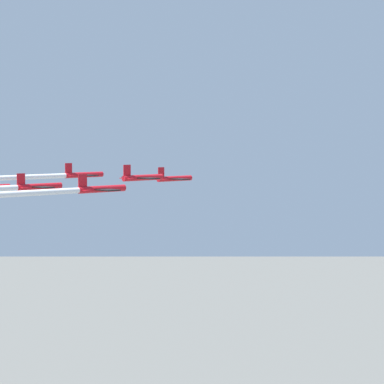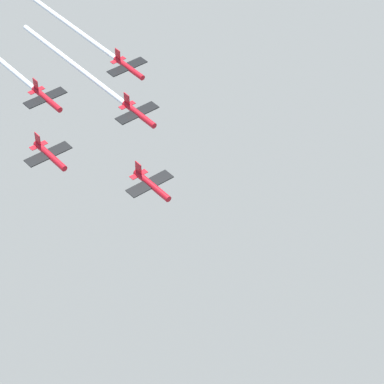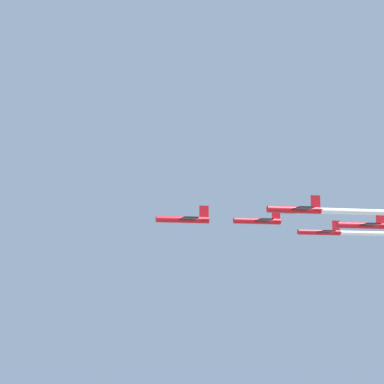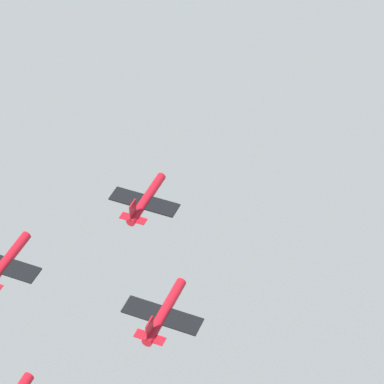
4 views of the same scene
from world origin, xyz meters
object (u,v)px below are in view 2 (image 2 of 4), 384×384
(jet_1, at_px, (138,113))
(jet_4, at_px, (46,98))
(jet_2, at_px, (49,155))
(jet_3, at_px, (128,67))
(jet_0, at_px, (151,184))

(jet_1, xyz_separation_m, jet_4, (-1.70, 21.01, -1.37))
(jet_2, relative_size, jet_3, 1.00)
(jet_2, height_order, jet_4, jet_2)
(jet_3, height_order, jet_4, jet_4)
(jet_2, xyz_separation_m, jet_3, (36.78, 2.38, -2.76))
(jet_0, bearing_deg, jet_2, -59.53)
(jet_3, bearing_deg, jet_0, 59.53)
(jet_0, relative_size, jet_2, 1.00)
(jet_2, height_order, jet_3, jet_2)
(jet_2, distance_m, jet_3, 36.96)
(jet_1, bearing_deg, jet_4, -59.53)
(jet_0, distance_m, jet_1, 21.11)
(jet_2, xyz_separation_m, jet_4, (17.54, 11.70, -1.55))
(jet_2, bearing_deg, jet_4, -120.47)
(jet_0, bearing_deg, jet_4, -90.00)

